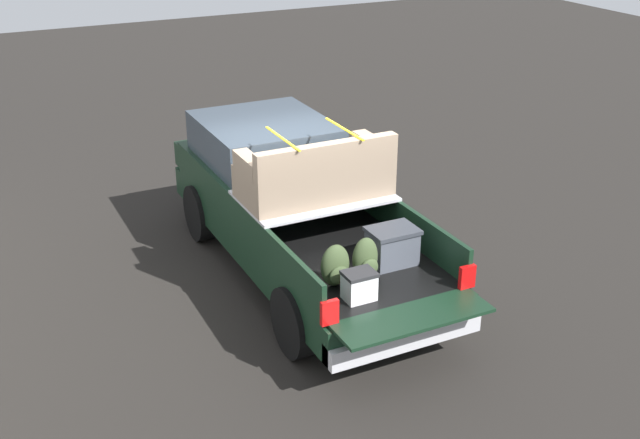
{
  "coord_description": "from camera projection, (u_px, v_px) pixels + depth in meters",
  "views": [
    {
      "loc": [
        -8.98,
        4.11,
        5.36
      ],
      "look_at": [
        -0.6,
        0.0,
        1.1
      ],
      "focal_mm": 44.29,
      "sensor_mm": 36.0,
      "label": 1
    }
  ],
  "objects": [
    {
      "name": "pickup_truck",
      "position": [
        290.0,
        201.0,
        11.1
      ],
      "size": [
        6.05,
        2.06,
        2.23
      ],
      "color": "black",
      "rests_on": "ground_plane"
    },
    {
      "name": "ground_plane",
      "position": [
        301.0,
        274.0,
        11.21
      ],
      "size": [
        40.0,
        40.0,
        0.0
      ],
      "primitive_type": "plane",
      "color": "black"
    }
  ]
}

